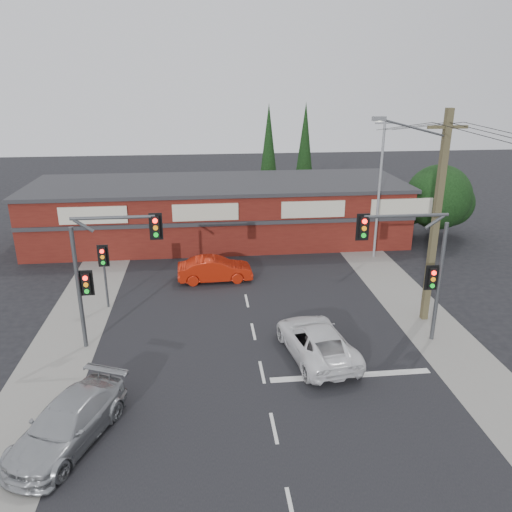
{
  "coord_description": "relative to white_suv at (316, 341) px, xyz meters",
  "views": [
    {
      "loc": [
        -2.1,
        -18.1,
        11.24
      ],
      "look_at": [
        0.17,
        3.0,
        3.6
      ],
      "focal_mm": 35.0,
      "sensor_mm": 36.0,
      "label": 1
    }
  ],
  "objects": [
    {
      "name": "lane_dashes",
      "position": [
        -2.44,
        -4.47,
        -0.7
      ],
      "size": [
        0.12,
        28.99,
        0.01
      ],
      "color": "silver",
      "rests_on": "ground"
    },
    {
      "name": "utility_pole",
      "position": [
        5.92,
        2.82,
        4.68
      ],
      "size": [
        4.38,
        0.59,
        10.0
      ],
      "color": "brown",
      "rests_on": "ground"
    },
    {
      "name": "red_sedan",
      "position": [
        -4.03,
        8.81,
        -0.01
      ],
      "size": [
        4.36,
        1.67,
        1.42
      ],
      "primitive_type": "imported",
      "rotation": [
        0.0,
        0.0,
        1.61
      ],
      "color": "#B61F0B",
      "rests_on": "ground"
    },
    {
      "name": "tree_cluster",
      "position": [
        12.25,
        15.27,
        2.18
      ],
      "size": [
        5.9,
        5.1,
        5.5
      ],
      "color": "#2D2116",
      "rests_on": "ground"
    },
    {
      "name": "stop_line",
      "position": [
        1.06,
        -1.67,
        -0.7
      ],
      "size": [
        6.5,
        0.35,
        0.01
      ],
      "primitive_type": "cube",
      "color": "silver",
      "rests_on": "ground"
    },
    {
      "name": "traffic_mast_left",
      "position": [
        -8.87,
        1.84,
        3.22
      ],
      "size": [
        3.77,
        0.27,
        5.97
      ],
      "color": "#47494C",
      "rests_on": "ground"
    },
    {
      "name": "verge_left",
      "position": [
        -10.94,
        4.83,
        -0.7
      ],
      "size": [
        3.0,
        70.0,
        0.02
      ],
      "primitive_type": "cube",
      "color": "gray",
      "rests_on": "ground"
    },
    {
      "name": "ground",
      "position": [
        -2.44,
        -0.17,
        -0.71
      ],
      "size": [
        120.0,
        120.0,
        0.0
      ],
      "primitive_type": "plane",
      "color": "black",
      "rests_on": "ground"
    },
    {
      "name": "road_strip",
      "position": [
        -2.44,
        4.83,
        -0.71
      ],
      "size": [
        14.0,
        70.0,
        0.01
      ],
      "primitive_type": "cube",
      "color": "black",
      "rests_on": "ground"
    },
    {
      "name": "shop_building",
      "position": [
        -3.44,
        16.82,
        1.42
      ],
      "size": [
        27.3,
        8.4,
        4.22
      ],
      "color": "#511510",
      "rests_on": "ground"
    },
    {
      "name": "steel_pole",
      "position": [
        6.56,
        11.83,
        3.99
      ],
      "size": [
        1.2,
        0.16,
        9.0
      ],
      "color": "gray",
      "rests_on": "ground"
    },
    {
      "name": "silver_suv",
      "position": [
        -9.16,
        -4.39,
        -0.0
      ],
      "size": [
        3.76,
        5.3,
        1.43
      ],
      "primitive_type": "imported",
      "rotation": [
        0.0,
        0.0,
        -0.4
      ],
      "color": "#A8ABAD",
      "rests_on": "ground"
    },
    {
      "name": "conifer_far",
      "position": [
        4.56,
        25.83,
        4.76
      ],
      "size": [
        1.8,
        1.8,
        9.25
      ],
      "color": "#2D2116",
      "rests_on": "ground"
    },
    {
      "name": "white_suv",
      "position": [
        0.0,
        0.0,
        0.0
      ],
      "size": [
        3.13,
        5.44,
        1.43
      ],
      "primitive_type": "imported",
      "rotation": [
        0.0,
        0.0,
        3.29
      ],
      "color": "white",
      "rests_on": "ground"
    },
    {
      "name": "verge_right",
      "position": [
        6.06,
        4.83,
        -0.7
      ],
      "size": [
        3.0,
        70.0,
        0.02
      ],
      "primitive_type": "cube",
      "color": "gray",
      "rests_on": "ground"
    },
    {
      "name": "traffic_mast_right",
      "position": [
        4.42,
        0.84,
        3.23
      ],
      "size": [
        3.96,
        0.27,
        5.97
      ],
      "color": "#47494C",
      "rests_on": "ground"
    },
    {
      "name": "conifer_near",
      "position": [
        1.06,
        23.83,
        4.76
      ],
      "size": [
        1.8,
        1.8,
        9.25
      ],
      "color": "#2D2116",
      "rests_on": "ground"
    },
    {
      "name": "pedestal_signal",
      "position": [
        -9.64,
        5.84,
        1.69
      ],
      "size": [
        0.55,
        0.27,
        3.38
      ],
      "color": "#47494C",
      "rests_on": "ground"
    }
  ]
}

